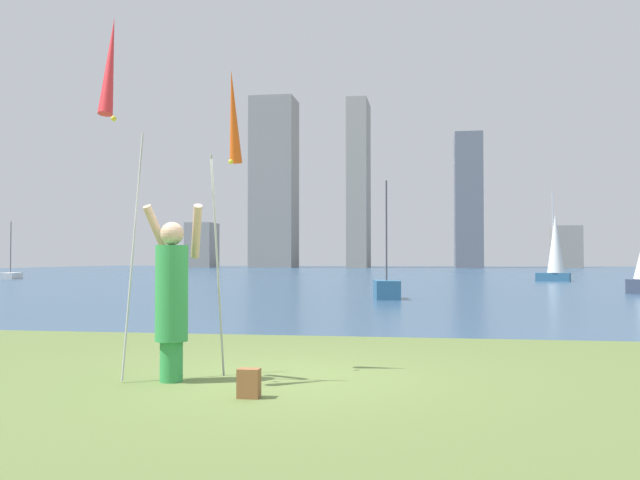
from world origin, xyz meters
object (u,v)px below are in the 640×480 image
Objects in this scene: kite_flag_right at (233,124)px; sailboat_4 at (387,289)px; person at (172,294)px; sailboat_3 at (555,250)px; bag at (249,383)px; kite_flag_left at (111,76)px; sailboat_6 at (10,275)px.

sailboat_4 is at bearing 86.79° from kite_flag_right.
sailboat_4 is at bearing 73.66° from person.
sailboat_3 reaches higher than sailboat_4.
bag is (0.59, -1.43, -2.91)m from kite_flag_right.
bag is at bearing -8.86° from kite_flag_left.
kite_flag_left is 0.73× the size of sailboat_3.
sailboat_3 is (10.97, 37.41, -1.47)m from kite_flag_left.
sailboat_3 is (9.34, 37.66, 1.77)m from bag.
kite_flag_right is (1.03, 1.18, -0.33)m from kite_flag_left.
person is 6.91× the size of bag.
sailboat_4 is at bearing -35.81° from sailboat_6.
sailboat_4 reaches higher than kite_flag_left.
kite_flag_right reaches higher than person.
sailboat_3 is at bearing 62.71° from person.
person is 2.23m from kite_flag_right.
kite_flag_right is 37.59m from sailboat_3.
person is at bearing -94.86° from sailboat_4.
sailboat_6 is (-26.82, 19.35, -0.11)m from sailboat_4.
sailboat_6 is (-26.53, 36.51, 0.10)m from bag.
kite_flag_right is at bearing -105.34° from sailboat_3.
kite_flag_right is at bearing 112.62° from bag.
sailboat_6 is (-25.94, 35.08, -2.81)m from kite_flag_right.
kite_flag_right is at bearing 41.09° from person.
sailboat_6 is at bearing -178.16° from sailboat_3.
bag is (1.11, -0.76, -0.85)m from person.
kite_flag_right is 0.90× the size of sailboat_4.
sailboat_4 reaches higher than bag.
kite_flag_left is (-0.51, -0.50, 2.39)m from person.
person is 0.55× the size of kite_flag_right.
kite_flag_left reaches higher than bag.
kite_flag_left reaches higher than kite_flag_right.
kite_flag_right reaches higher than bag.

